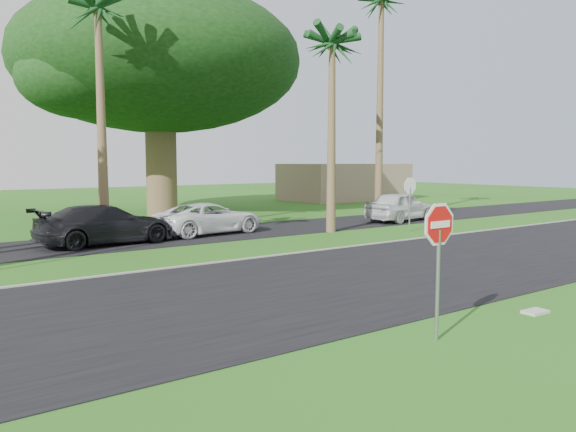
% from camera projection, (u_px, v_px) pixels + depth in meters
% --- Properties ---
extents(ground, '(120.00, 120.00, 0.00)m').
position_uv_depth(ground, '(311.00, 309.00, 12.23)').
color(ground, '#295A16').
rests_on(ground, ground).
extents(road, '(120.00, 8.00, 0.02)m').
position_uv_depth(road, '(261.00, 291.00, 13.84)').
color(road, black).
rests_on(road, ground).
extents(parking_strip, '(120.00, 5.00, 0.02)m').
position_uv_depth(parking_strip, '(117.00, 242.00, 22.32)').
color(parking_strip, black).
rests_on(parking_strip, ground).
extents(curb, '(120.00, 0.12, 0.06)m').
position_uv_depth(curb, '(189.00, 266.00, 17.11)').
color(curb, gray).
rests_on(curb, ground).
extents(stop_sign_near, '(1.05, 0.07, 2.62)m').
position_uv_depth(stop_sign_near, '(439.00, 243.00, 9.93)').
color(stop_sign_near, gray).
rests_on(stop_sign_near, ground).
extents(stop_sign_far, '(1.05, 0.07, 2.62)m').
position_uv_depth(stop_sign_far, '(410.00, 193.00, 25.51)').
color(stop_sign_far, gray).
rests_on(stop_sign_far, ground).
extents(palm_center, '(5.00, 5.00, 10.50)m').
position_uv_depth(palm_center, '(98.00, 13.00, 22.64)').
color(palm_center, brown).
rests_on(palm_center, ground).
extents(palm_right_near, '(5.00, 5.00, 9.50)m').
position_uv_depth(palm_right_near, '(332.00, 48.00, 24.75)').
color(palm_right_near, brown).
rests_on(palm_right_near, ground).
extents(palm_right_far, '(5.00, 5.00, 13.00)m').
position_uv_depth(palm_right_far, '(381.00, 6.00, 30.33)').
color(palm_right_far, brown).
rests_on(palm_right_far, ground).
extents(canopy_tree, '(16.50, 16.50, 13.12)m').
position_uv_depth(canopy_tree, '(159.00, 62.00, 32.61)').
color(canopy_tree, brown).
rests_on(canopy_tree, ground).
extents(building_far, '(10.00, 6.00, 3.00)m').
position_uv_depth(building_far, '(344.00, 182.00, 47.05)').
color(building_far, gray).
rests_on(building_far, ground).
extents(car_dark, '(5.42, 2.55, 1.53)m').
position_uv_depth(car_dark, '(106.00, 225.00, 21.58)').
color(car_dark, black).
rests_on(car_dark, ground).
extents(car_minivan, '(5.13, 2.79, 1.36)m').
position_uv_depth(car_minivan, '(209.00, 219.00, 24.76)').
color(car_minivan, white).
rests_on(car_minivan, ground).
extents(car_pickup, '(4.86, 2.62, 1.57)m').
position_uv_depth(car_pickup, '(400.00, 207.00, 30.05)').
color(car_pickup, silver).
rests_on(car_pickup, ground).
extents(utility_slab, '(0.57, 0.38, 0.06)m').
position_uv_depth(utility_slab, '(535.00, 312.00, 11.89)').
color(utility_slab, '#A4A39C').
rests_on(utility_slab, ground).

